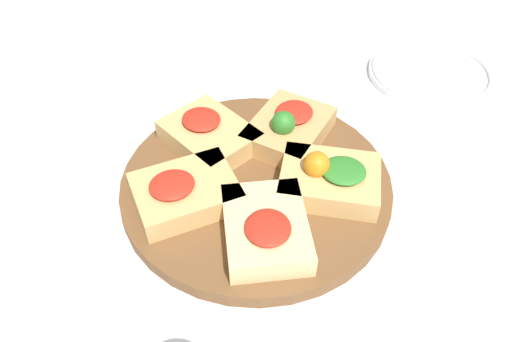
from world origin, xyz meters
TOP-DOWN VIEW (x-y plane):
  - ground_plane at (0.00, 0.00)m, footprint 3.00×3.00m
  - serving_board at (0.00, 0.00)m, footprint 0.34×0.34m
  - focaccia_slice_0 at (-0.09, -0.02)m, footprint 0.13×0.11m
  - focaccia_slice_1 at (-0.01, -0.09)m, footprint 0.10×0.13m
  - focaccia_slice_2 at (0.08, -0.04)m, footprint 0.14×0.13m
  - focaccia_slice_3 at (0.06, 0.07)m, footprint 0.15×0.15m
  - focaccia_slice_4 at (-0.05, 0.08)m, footprint 0.14×0.15m
  - plate_left at (-0.18, 0.34)m, footprint 0.19×0.19m
  - plate_right at (0.34, 0.19)m, footprint 0.20×0.20m

SIDE VIEW (x-z plane):
  - ground_plane at x=0.00m, z-range 0.00..0.00m
  - plate_right at x=0.34m, z-range 0.00..0.02m
  - plate_left at x=-0.18m, z-range 0.00..0.02m
  - serving_board at x=0.00m, z-range 0.00..0.02m
  - focaccia_slice_0 at x=-0.09m, z-range 0.02..0.05m
  - focaccia_slice_1 at x=-0.01m, z-range 0.02..0.05m
  - focaccia_slice_4 at x=-0.05m, z-range 0.02..0.05m
  - focaccia_slice_2 at x=0.08m, z-range 0.01..0.06m
  - focaccia_slice_3 at x=0.06m, z-range 0.01..0.06m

